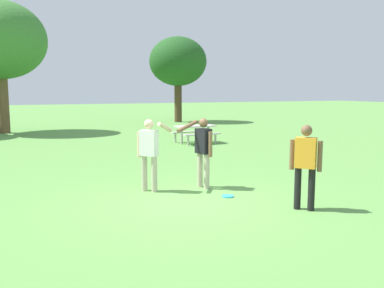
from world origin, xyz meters
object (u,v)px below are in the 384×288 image
at_px(person_bystander, 203,147).
at_px(tree_back_left, 0,41).
at_px(person_catcher, 149,149).
at_px(person_thrower, 305,162).
at_px(tree_back_right, 178,62).
at_px(frisbee, 228,196).
at_px(picnic_table_near, 195,130).

relative_size(person_bystander, tree_back_left, 0.24).
height_order(person_catcher, tree_back_left, tree_back_left).
relative_size(person_thrower, person_bystander, 1.00).
xyz_separation_m(person_bystander, tree_back_right, (6.78, 18.86, 3.26)).
distance_m(person_thrower, tree_back_left, 19.06).
height_order(tree_back_left, tree_back_right, tree_back_left).
xyz_separation_m(frisbee, tree_back_right, (6.63, 19.82, 4.21)).
distance_m(person_bystander, picnic_table_near, 8.19).
relative_size(frisbee, picnic_table_near, 0.14).
bearing_deg(tree_back_right, person_catcher, -113.26).
bearing_deg(frisbee, tree_back_left, 105.79).
bearing_deg(tree_back_right, frisbee, -108.50).
xyz_separation_m(person_catcher, tree_back_left, (-3.24, 15.24, 3.86)).
height_order(person_thrower, frisbee, person_thrower).
distance_m(person_bystander, tree_back_right, 20.31).
xyz_separation_m(frisbee, tree_back_left, (-4.63, 16.39, 4.81)).
bearing_deg(tree_back_left, person_bystander, -73.80).
height_order(person_thrower, person_bystander, same).
xyz_separation_m(person_bystander, tree_back_left, (-4.48, 15.43, 3.86)).
bearing_deg(person_catcher, tree_back_left, 102.01).
bearing_deg(picnic_table_near, tree_back_left, 134.04).
xyz_separation_m(person_catcher, picnic_table_near, (4.37, 7.36, -0.40)).
distance_m(person_thrower, tree_back_right, 22.26).
xyz_separation_m(person_thrower, person_catcher, (-2.28, 2.59, 0.02)).
relative_size(person_catcher, frisbee, 6.49).
xyz_separation_m(person_catcher, person_bystander, (1.24, -0.19, 0.00)).
xyz_separation_m(person_thrower, frisbee, (-0.89, 1.44, -0.93)).
relative_size(frisbee, tree_back_right, 0.04).
bearing_deg(tree_back_left, person_thrower, -72.79).
bearing_deg(tree_back_right, person_thrower, -105.12).
xyz_separation_m(person_bystander, frisbee, (0.15, -0.96, -0.95)).
height_order(person_catcher, tree_back_right, tree_back_right).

